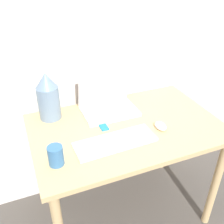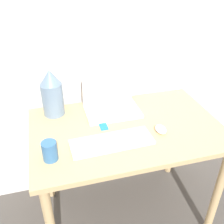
% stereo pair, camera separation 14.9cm
% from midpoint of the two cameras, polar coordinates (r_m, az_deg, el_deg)
% --- Properties ---
extents(wall_back, '(6.00, 0.05, 2.50)m').
position_cam_midpoint_polar(wall_back, '(1.72, -5.14, 18.07)').
color(wall_back, white).
rests_on(wall_back, ground_plane).
extents(desk, '(1.12, 0.71, 0.77)m').
position_cam_midpoint_polar(desk, '(1.62, 0.42, -6.14)').
color(desk, tan).
rests_on(desk, ground_plane).
extents(laptop, '(0.34, 0.24, 0.26)m').
position_cam_midpoint_polar(laptop, '(1.68, -3.55, 1.98)').
color(laptop, white).
rests_on(laptop, desk).
extents(keyboard, '(0.45, 0.17, 0.02)m').
position_cam_midpoint_polar(keyboard, '(1.41, -2.32, -6.60)').
color(keyboard, silver).
rests_on(keyboard, desk).
extents(mouse, '(0.06, 0.09, 0.03)m').
position_cam_midpoint_polar(mouse, '(1.53, 7.82, -3.12)').
color(mouse, white).
rests_on(mouse, desk).
extents(vase, '(0.13, 0.13, 0.30)m').
position_cam_midpoint_polar(vase, '(1.62, -16.33, 3.14)').
color(vase, slate).
rests_on(vase, desk).
extents(mp3_player, '(0.04, 0.07, 0.01)m').
position_cam_midpoint_polar(mp3_player, '(1.54, -4.60, -3.39)').
color(mp3_player, '#1E7FB7').
rests_on(mp3_player, desk).
extents(mug, '(0.07, 0.07, 0.10)m').
position_cam_midpoint_polar(mug, '(1.31, -15.42, -9.27)').
color(mug, teal).
rests_on(mug, desk).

